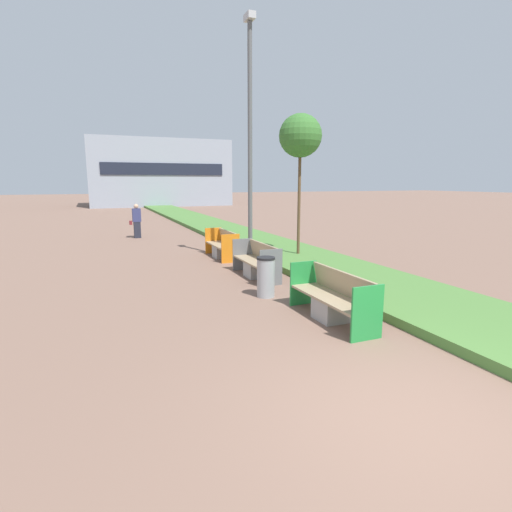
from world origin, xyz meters
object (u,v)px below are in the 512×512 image
litter_bin (266,277)px  pedestrian_walking (137,221)px  bench_orange_frame (222,247)px  sapling_tree_near (300,137)px  bench_grey_frame (257,264)px  bench_green_frame (333,301)px  street_lamp_post (250,132)px

litter_bin → pedestrian_walking: bearing=98.4°
bench_orange_frame → sapling_tree_near: 4.52m
bench_grey_frame → sapling_tree_near: 4.77m
litter_bin → bench_green_frame: bearing=-74.0°
pedestrian_walking → bench_grey_frame: bearing=-76.7°
bench_grey_frame → street_lamp_post: street_lamp_post is taller
bench_grey_frame → bench_green_frame: bearing=-90.0°
street_lamp_post → sapling_tree_near: bearing=-3.6°
bench_green_frame → litter_bin: bearing=106.0°
bench_green_frame → bench_grey_frame: bearing=90.0°
litter_bin → sapling_tree_near: 5.96m
bench_green_frame → sapling_tree_near: 7.18m
bench_grey_frame → litter_bin: bench_grey_frame is taller
bench_grey_frame → street_lamp_post: (0.61, 2.04, 3.77)m
bench_green_frame → pedestrian_walking: pedestrian_walking is taller
litter_bin → pedestrian_walking: (-1.66, 11.21, 0.33)m
bench_grey_frame → bench_orange_frame: (-0.00, 3.13, -0.00)m
street_lamp_post → pedestrian_walking: bearing=111.1°
street_lamp_post → pedestrian_walking: (-2.82, 7.31, -3.34)m
street_lamp_post → sapling_tree_near: street_lamp_post is taller
bench_orange_frame → pedestrian_walking: size_ratio=1.25×
bench_grey_frame → pedestrian_walking: 9.63m
litter_bin → sapling_tree_near: size_ratio=0.19×
sapling_tree_near → bench_grey_frame: bearing=-140.3°
sapling_tree_near → bench_orange_frame: bearing=153.0°
sapling_tree_near → pedestrian_walking: size_ratio=3.01×
bench_orange_frame → sapling_tree_near: bearing=-27.0°
bench_green_frame → bench_grey_frame: same height
bench_grey_frame → sapling_tree_near: (2.33, 1.94, 3.68)m
pedestrian_walking → street_lamp_post: bearing=-68.9°
bench_green_frame → bench_orange_frame: 6.90m
pedestrian_walking → litter_bin: bearing=-81.6°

